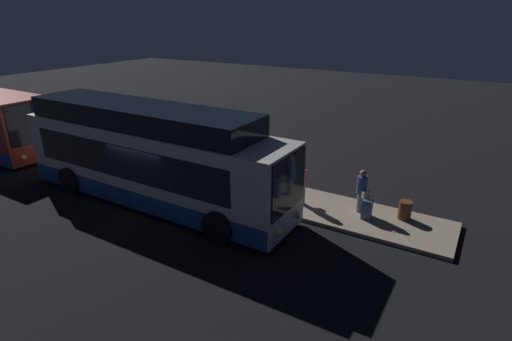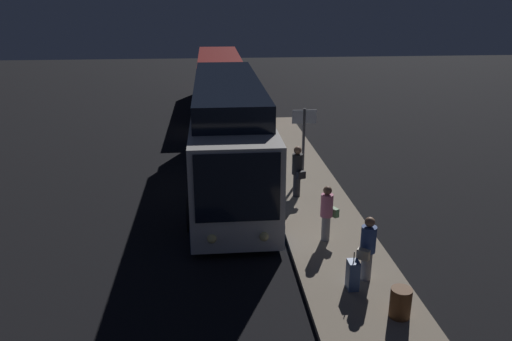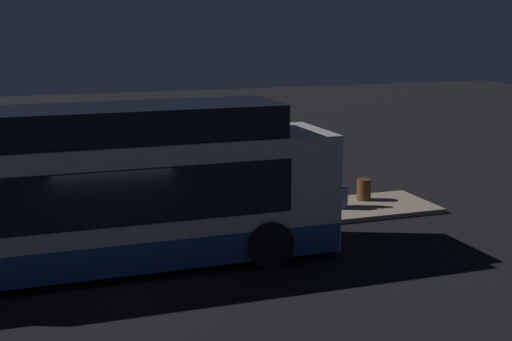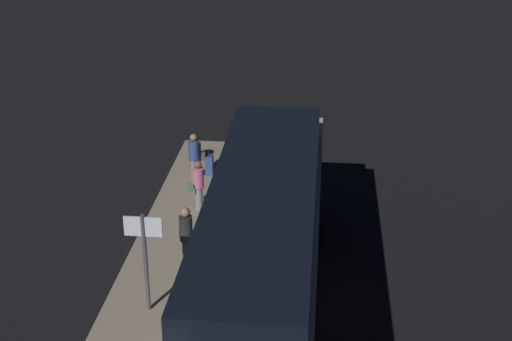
% 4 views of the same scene
% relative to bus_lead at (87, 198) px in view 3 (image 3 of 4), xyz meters
% --- Properties ---
extents(ground, '(80.00, 80.00, 0.00)m').
position_rel_bus_lead_xyz_m(ground, '(0.43, -0.21, -1.69)').
color(ground, black).
extents(platform, '(20.00, 2.48, 0.14)m').
position_rel_bus_lead_xyz_m(platform, '(0.43, 2.63, -1.62)').
color(platform, gray).
rests_on(platform, ground).
extents(bus_lead, '(11.41, 2.71, 3.72)m').
position_rel_bus_lead_xyz_m(bus_lead, '(0.00, 0.00, 0.00)').
color(bus_lead, silver).
rests_on(bus_lead, ground).
extents(passenger_boarding, '(0.59, 0.46, 1.72)m').
position_rel_bus_lead_xyz_m(passenger_boarding, '(1.91, 2.18, -0.62)').
color(passenger_boarding, '#2D2D33').
rests_on(passenger_boarding, platform).
extents(passenger_waiting, '(0.61, 0.57, 1.59)m').
position_rel_bus_lead_xyz_m(passenger_waiting, '(7.18, 2.90, -0.70)').
color(passenger_waiting, gray).
rests_on(passenger_waiting, platform).
extents(passenger_with_bags, '(0.50, 0.59, 1.57)m').
position_rel_bus_lead_xyz_m(passenger_with_bags, '(5.11, 2.43, -0.71)').
color(passenger_with_bags, gray).
rests_on(passenger_with_bags, platform).
extents(suitcase, '(0.32, 0.25, 0.94)m').
position_rel_bus_lead_xyz_m(suitcase, '(7.54, 2.49, -1.21)').
color(suitcase, '#334C7F').
rests_on(suitcase, platform).
extents(sign_post, '(0.10, 0.88, 2.54)m').
position_rel_bus_lead_xyz_m(sign_post, '(-0.07, 2.73, 0.11)').
color(sign_post, '#4C4C51').
rests_on(sign_post, platform).
extents(trash_bin, '(0.44, 0.44, 0.65)m').
position_rel_bus_lead_xyz_m(trash_bin, '(8.65, 3.18, -1.23)').
color(trash_bin, '#593319').
rests_on(trash_bin, platform).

